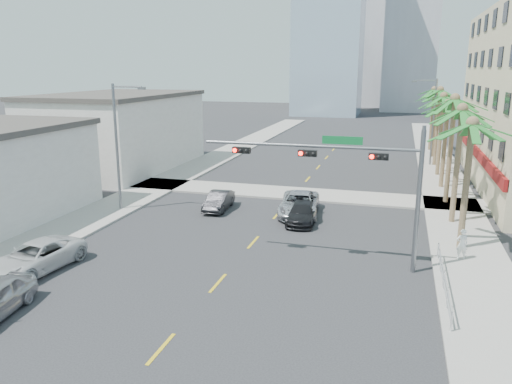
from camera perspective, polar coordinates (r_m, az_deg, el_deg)
ground at (r=21.07m, az=-8.28°, el=-14.59°), size 260.00×260.00×0.00m
sidewalk_right at (r=38.31m, az=21.67°, el=-2.08°), size 4.00×120.00×0.15m
sidewalk_left at (r=42.97m, az=-11.99°, el=0.29°), size 4.00×120.00×0.15m
sidewalk_cross at (r=40.79m, az=4.44°, el=-0.17°), size 80.00×4.00×0.15m
building_left_far at (r=52.87m, az=-15.36°, el=6.51°), size 11.00×18.00×7.20m
tower_far_left at (r=113.75m, az=8.49°, el=20.90°), size 14.00×14.00×48.00m
tower_far_center at (r=142.60m, az=12.27°, el=18.10°), size 16.00×16.00×42.00m
traffic_signal_mast at (r=25.30m, az=11.00°, el=2.41°), size 11.12×0.54×7.20m
palm_tree_0 at (r=29.15m, az=23.49°, el=7.05°), size 4.80×4.80×7.80m
palm_tree_1 at (r=34.26m, az=22.52°, el=8.60°), size 4.80×4.80×8.16m
palm_tree_2 at (r=39.40m, az=21.79°, el=9.74°), size 4.80×4.80×8.52m
palm_tree_3 at (r=44.62m, az=21.10°, el=9.29°), size 4.80×4.80×7.80m
palm_tree_4 at (r=49.77m, az=20.67°, el=10.12°), size 4.80×4.80×8.16m
palm_tree_5 at (r=54.94m, az=20.32°, el=10.80°), size 4.80×4.80×8.52m
palm_tree_6 at (r=60.15m, az=19.94°, el=10.36°), size 4.80×4.80×7.80m
palm_tree_7 at (r=65.32m, az=19.70°, el=10.91°), size 4.80×4.80×8.16m
streetlight_left at (r=36.44m, az=-15.39°, el=5.65°), size 2.55×0.25×9.00m
streetlight_right at (r=55.08m, az=19.44°, el=8.03°), size 2.55×0.25×9.00m
guardrail at (r=24.73m, az=20.68°, el=-9.19°), size 0.08×8.08×1.00m
car_parked_far at (r=27.78m, az=-23.84°, el=-6.79°), size 3.06×5.56×1.47m
car_lane_left at (r=36.30m, az=-4.28°, el=-1.01°), size 1.62×4.07×1.32m
car_lane_center at (r=35.02m, az=4.94°, el=-1.36°), size 3.23×5.91×1.57m
car_lane_right at (r=33.40m, az=5.28°, el=-2.38°), size 2.16×4.60×1.30m
pedestrian at (r=28.68m, az=22.47°, el=-5.52°), size 0.68×0.53×1.65m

